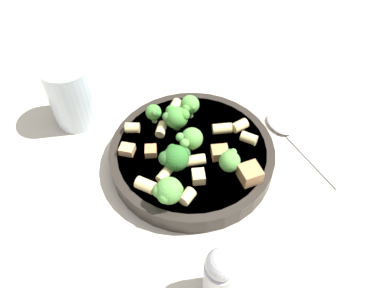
{
  "coord_description": "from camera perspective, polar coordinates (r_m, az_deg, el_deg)",
  "views": [
    {
      "loc": [
        0.05,
        0.35,
        0.46
      ],
      "look_at": [
        0.0,
        0.0,
        0.04
      ],
      "focal_mm": 35.0,
      "sensor_mm": 36.0,
      "label": 1
    }
  ],
  "objects": [
    {
      "name": "spoon",
      "position": [
        0.63,
        14.43,
        1.68
      ],
      "size": [
        0.08,
        0.17,
        0.01
      ],
      "color": "silver",
      "rests_on": "ground_plane"
    },
    {
      "name": "chicken_chunk_2",
      "position": [
        0.51,
        1.13,
        -4.97
      ],
      "size": [
        0.02,
        0.02,
        0.01
      ],
      "primitive_type": "cube",
      "rotation": [
        0.0,
        0.0,
        1.53
      ],
      "color": "tan",
      "rests_on": "pasta_bowl"
    },
    {
      "name": "chicken_chunk_1",
      "position": [
        0.55,
        -9.85,
        -0.84
      ],
      "size": [
        0.03,
        0.02,
        0.01
      ],
      "primitive_type": "cube",
      "rotation": [
        0.0,
        0.0,
        2.77
      ],
      "color": "tan",
      "rests_on": "pasta_bowl"
    },
    {
      "name": "rigatoni_6",
      "position": [
        0.56,
        8.75,
        0.62
      ],
      "size": [
        0.03,
        0.03,
        0.02
      ],
      "primitive_type": "cylinder",
      "rotation": [
        1.57,
        0.0,
        0.94
      ],
      "color": "#E0C67F",
      "rests_on": "pasta_bowl"
    },
    {
      "name": "rigatoni_2",
      "position": [
        0.58,
        -9.07,
        2.46
      ],
      "size": [
        0.02,
        0.02,
        0.02
      ],
      "primitive_type": "cylinder",
      "rotation": [
        1.57,
        0.0,
        1.39
      ],
      "color": "#E0C67F",
      "rests_on": "pasta_bowl"
    },
    {
      "name": "rigatoni_3",
      "position": [
        0.53,
        0.84,
        -2.43
      ],
      "size": [
        0.03,
        0.02,
        0.02
      ],
      "primitive_type": "cylinder",
      "rotation": [
        1.57,
        0.0,
        1.61
      ],
      "color": "#E0C67F",
      "rests_on": "pasta_bowl"
    },
    {
      "name": "chicken_chunk_3",
      "position": [
        0.52,
        8.82,
        -4.5
      ],
      "size": [
        0.03,
        0.03,
        0.02
      ],
      "primitive_type": "cube",
      "rotation": [
        0.0,
        0.0,
        0.22
      ],
      "color": "#A87A4C",
      "rests_on": "pasta_bowl"
    },
    {
      "name": "broccoli_floret_6",
      "position": [
        0.52,
        -2.56,
        -2.06
      ],
      "size": [
        0.04,
        0.04,
        0.04
      ],
      "color": "#93B766",
      "rests_on": "pasta_bowl"
    },
    {
      "name": "rigatoni_1",
      "position": [
        0.6,
        -2.63,
        5.77
      ],
      "size": [
        0.02,
        0.03,
        0.02
      ],
      "primitive_type": "cylinder",
      "rotation": [
        1.57,
        0.0,
        2.64
      ],
      "color": "#E0C67F",
      "rests_on": "pasta_bowl"
    },
    {
      "name": "drinking_glass",
      "position": [
        0.64,
        -17.57,
        6.83
      ],
      "size": [
        0.08,
        0.08,
        0.11
      ],
      "color": "silver",
      "rests_on": "ground_plane"
    },
    {
      "name": "chicken_chunk_0",
      "position": [
        0.54,
        4.26,
        -1.29
      ],
      "size": [
        0.02,
        0.02,
        0.02
      ],
      "primitive_type": "cube",
      "rotation": [
        0.0,
        0.0,
        3.11
      ],
      "color": "#A87A4C",
      "rests_on": "pasta_bowl"
    },
    {
      "name": "broccoli_floret_4",
      "position": [
        0.58,
        -5.87,
        4.82
      ],
      "size": [
        0.02,
        0.03,
        0.03
      ],
      "color": "#9EC175",
      "rests_on": "pasta_bowl"
    },
    {
      "name": "rigatoni_0",
      "position": [
        0.49,
        -0.73,
        -7.98
      ],
      "size": [
        0.03,
        0.03,
        0.02
      ],
      "primitive_type": "cylinder",
      "rotation": [
        1.57,
        0.0,
        2.39
      ],
      "color": "#E0C67F",
      "rests_on": "pasta_bowl"
    },
    {
      "name": "rigatoni_4",
      "position": [
        0.58,
        7.3,
        2.78
      ],
      "size": [
        0.03,
        0.02,
        0.02
      ],
      "primitive_type": "cylinder",
      "rotation": [
        1.57,
        0.0,
        1.99
      ],
      "color": "#E0C67F",
      "rests_on": "pasta_bowl"
    },
    {
      "name": "broccoli_floret_2",
      "position": [
        0.53,
        -0.53,
        0.5
      ],
      "size": [
        0.03,
        0.03,
        0.04
      ],
      "color": "#84AD60",
      "rests_on": "pasta_bowl"
    },
    {
      "name": "pasta_bowl",
      "position": [
        0.56,
        0.0,
        -1.49
      ],
      "size": [
        0.25,
        0.25,
        0.03
      ],
      "color": "#28231E",
      "rests_on": "ground_plane"
    },
    {
      "name": "broccoli_floret_5",
      "position": [
        0.58,
        -0.32,
        5.92
      ],
      "size": [
        0.03,
        0.03,
        0.04
      ],
      "color": "#93B766",
      "rests_on": "pasta_bowl"
    },
    {
      "name": "rigatoni_7",
      "position": [
        0.51,
        -7.06,
        -6.25
      ],
      "size": [
        0.03,
        0.03,
        0.02
      ],
      "primitive_type": "cylinder",
      "rotation": [
        1.57,
        0.0,
        0.96
      ],
      "color": "#E0C67F",
      "rests_on": "pasta_bowl"
    },
    {
      "name": "rigatoni_5",
      "position": [
        0.52,
        -4.09,
        -4.52
      ],
      "size": [
        0.03,
        0.03,
        0.01
      ],
      "primitive_type": "cylinder",
      "rotation": [
        1.57,
        0.0,
        2.41
      ],
      "color": "#E0C67F",
      "rests_on": "pasta_bowl"
    },
    {
      "name": "rigatoni_9",
      "position": [
        0.57,
        4.61,
        2.36
      ],
      "size": [
        0.03,
        0.02,
        0.02
      ],
      "primitive_type": "cylinder",
      "rotation": [
        1.57,
        0.0,
        1.53
      ],
      "color": "#E0C67F",
      "rests_on": "pasta_bowl"
    },
    {
      "name": "broccoli_floret_3",
      "position": [
        0.52,
        5.78,
        -2.54
      ],
      "size": [
        0.03,
        0.03,
        0.03
      ],
      "color": "#84AD60",
      "rests_on": "pasta_bowl"
    },
    {
      "name": "broccoli_floret_0",
      "position": [
        0.56,
        -2.39,
        4.15
      ],
      "size": [
        0.04,
        0.04,
        0.04
      ],
      "color": "#84AD60",
      "rests_on": "pasta_bowl"
    },
    {
      "name": "pepper_shaker",
      "position": [
        0.44,
        4.83,
        -19.22
      ],
      "size": [
        0.04,
        0.04,
        0.1
      ],
      "color": "silver",
      "rests_on": "ground_plane"
    },
    {
      "name": "chicken_chunk_4",
      "position": [
        0.55,
        -6.32,
        -0.94
      ],
      "size": [
        0.02,
        0.02,
        0.01
      ],
      "primitive_type": "cube",
      "rotation": [
        0.0,
        0.0,
        1.47
      ],
      "color": "#A87A4C",
      "rests_on": "pasta_bowl"
    },
    {
      "name": "ground_plane",
      "position": [
        0.58,
        0.0,
        -2.62
      ],
      "size": [
        2.0,
        2.0,
        0.0
      ],
      "primitive_type": "plane",
      "color": "#BCB29E"
    },
    {
      "name": "broccoli_floret_1",
      "position": [
        0.48,
        -3.64,
        -7.19
      ],
      "size": [
        0.04,
        0.04,
        0.04
      ],
      "color": "#84AD60",
      "rests_on": "pasta_bowl"
    },
    {
      "name": "rigatoni_8",
      "position": [
        0.57,
        -4.7,
        2.25
      ],
      "size": [
        0.02,
        0.03,
        0.01
      ],
      "primitive_type": "cylinder",
      "rotation": [
        1.57,
        0.0,
        2.81
      ],
      "color": "#E0C67F",
      "rests_on": "pasta_bowl"
    }
  ]
}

